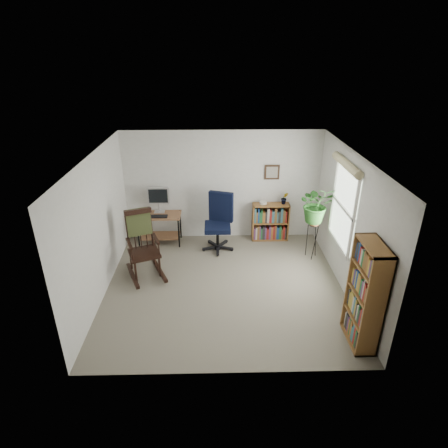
{
  "coord_description": "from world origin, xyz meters",
  "views": [
    {
      "loc": [
        -0.14,
        -5.63,
        3.9
      ],
      "look_at": [
        0.0,
        0.4,
        1.05
      ],
      "focal_mm": 30.0,
      "sensor_mm": 36.0,
      "label": 1
    }
  ],
  "objects_px": {
    "desk": "(160,229)",
    "office_chair": "(218,223)",
    "low_bookshelf": "(270,222)",
    "rocking_chair": "(143,245)",
    "tall_bookshelf": "(365,295)"
  },
  "relations": [
    {
      "from": "office_chair",
      "to": "rocking_chair",
      "type": "relative_size",
      "value": 0.96
    },
    {
      "from": "desk",
      "to": "low_bookshelf",
      "type": "height_order",
      "value": "low_bookshelf"
    },
    {
      "from": "desk",
      "to": "rocking_chair",
      "type": "relative_size",
      "value": 0.73
    },
    {
      "from": "office_chair",
      "to": "low_bookshelf",
      "type": "relative_size",
      "value": 1.46
    },
    {
      "from": "desk",
      "to": "office_chair",
      "type": "height_order",
      "value": "office_chair"
    },
    {
      "from": "rocking_chair",
      "to": "tall_bookshelf",
      "type": "distance_m",
      "value": 3.86
    },
    {
      "from": "desk",
      "to": "office_chair",
      "type": "distance_m",
      "value": 1.32
    },
    {
      "from": "desk",
      "to": "office_chair",
      "type": "bearing_deg",
      "value": -14.38
    },
    {
      "from": "desk",
      "to": "low_bookshelf",
      "type": "bearing_deg",
      "value": 2.84
    },
    {
      "from": "office_chair",
      "to": "rocking_chair",
      "type": "xyz_separation_m",
      "value": [
        -1.37,
        -0.97,
        0.03
      ]
    },
    {
      "from": "desk",
      "to": "tall_bookshelf",
      "type": "height_order",
      "value": "tall_bookshelf"
    },
    {
      "from": "low_bookshelf",
      "to": "desk",
      "type": "bearing_deg",
      "value": -177.16
    },
    {
      "from": "rocking_chair",
      "to": "low_bookshelf",
      "type": "relative_size",
      "value": 1.52
    },
    {
      "from": "rocking_chair",
      "to": "low_bookshelf",
      "type": "height_order",
      "value": "rocking_chair"
    },
    {
      "from": "office_chair",
      "to": "rocking_chair",
      "type": "distance_m",
      "value": 1.68
    }
  ]
}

